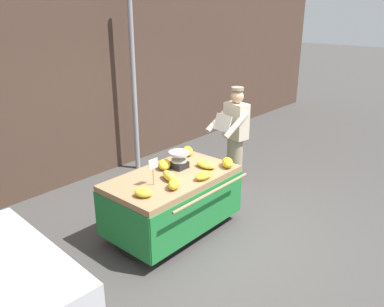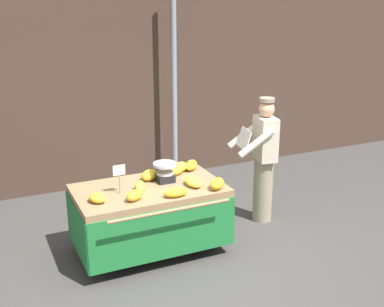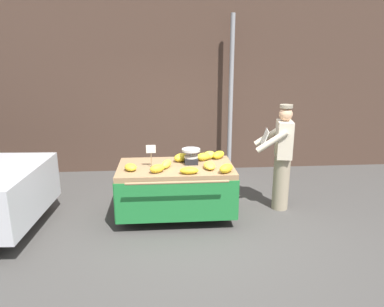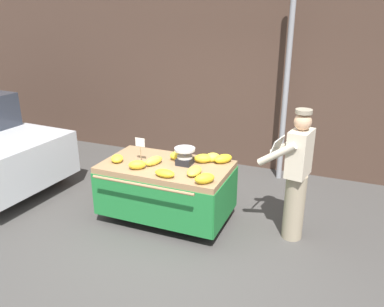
{
  "view_description": "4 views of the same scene",
  "coord_description": "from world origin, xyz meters",
  "px_view_note": "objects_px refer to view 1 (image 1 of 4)",
  "views": [
    {
      "loc": [
        -3.64,
        -2.73,
        2.87
      ],
      "look_at": [
        0.01,
        0.46,
        1.06
      ],
      "focal_mm": 36.49,
      "sensor_mm": 36.0,
      "label": 1
    },
    {
      "loc": [
        -2.12,
        -4.6,
        3.0
      ],
      "look_at": [
        0.18,
        0.39,
        1.22
      ],
      "focal_mm": 46.54,
      "sensor_mm": 36.0,
      "label": 2
    },
    {
      "loc": [
        -0.48,
        -4.62,
        2.46
      ],
      "look_at": [
        -0.08,
        0.39,
        1.06
      ],
      "focal_mm": 33.5,
      "sensor_mm": 36.0,
      "label": 3
    },
    {
      "loc": [
        1.87,
        -3.85,
        2.79
      ],
      "look_at": [
        0.08,
        0.49,
        1.06
      ],
      "focal_mm": 36.24,
      "sensor_mm": 36.0,
      "label": 4
    }
  ],
  "objects_px": {
    "banana_cart": "(172,191)",
    "banana_bunch_0": "(174,184)",
    "banana_bunch_4": "(206,164)",
    "banana_bunch_6": "(181,154)",
    "banana_bunch_9": "(188,151)",
    "price_sign": "(153,166)",
    "banana_bunch_8": "(144,193)",
    "weighing_scale": "(179,160)",
    "banana_bunch_2": "(169,176)",
    "banana_bunch_1": "(181,157)",
    "street_pole": "(134,84)",
    "banana_bunch_3": "(204,175)",
    "banana_bunch_7": "(165,164)",
    "banana_bunch_5": "(228,163)",
    "vendor_person": "(235,138)"
  },
  "relations": [
    {
      "from": "banana_bunch_6",
      "to": "banana_bunch_9",
      "type": "xyz_separation_m",
      "value": [
        0.15,
        0.01,
        -0.0
      ]
    },
    {
      "from": "banana_bunch_3",
      "to": "vendor_person",
      "type": "relative_size",
      "value": 0.15
    },
    {
      "from": "banana_bunch_7",
      "to": "banana_bunch_8",
      "type": "distance_m",
      "value": 0.85
    },
    {
      "from": "banana_bunch_1",
      "to": "banana_bunch_7",
      "type": "bearing_deg",
      "value": -175.36
    },
    {
      "from": "banana_bunch_6",
      "to": "banana_bunch_8",
      "type": "distance_m",
      "value": 1.31
    },
    {
      "from": "banana_bunch_9",
      "to": "price_sign",
      "type": "bearing_deg",
      "value": -159.99
    },
    {
      "from": "price_sign",
      "to": "banana_bunch_1",
      "type": "xyz_separation_m",
      "value": [
        0.81,
        0.29,
        -0.19
      ]
    },
    {
      "from": "street_pole",
      "to": "banana_bunch_4",
      "type": "relative_size",
      "value": 10.84
    },
    {
      "from": "weighing_scale",
      "to": "banana_bunch_6",
      "type": "distance_m",
      "value": 0.4
    },
    {
      "from": "banana_bunch_2",
      "to": "banana_bunch_9",
      "type": "distance_m",
      "value": 0.94
    },
    {
      "from": "street_pole",
      "to": "banana_bunch_6",
      "type": "xyz_separation_m",
      "value": [
        -0.65,
        -1.73,
        -0.71
      ]
    },
    {
      "from": "price_sign",
      "to": "banana_bunch_9",
      "type": "height_order",
      "value": "price_sign"
    },
    {
      "from": "vendor_person",
      "to": "street_pole",
      "type": "bearing_deg",
      "value": 105.02
    },
    {
      "from": "weighing_scale",
      "to": "vendor_person",
      "type": "distance_m",
      "value": 1.46
    },
    {
      "from": "street_pole",
      "to": "vendor_person",
      "type": "distance_m",
      "value": 2.07
    },
    {
      "from": "banana_bunch_3",
      "to": "banana_bunch_8",
      "type": "bearing_deg",
      "value": 165.99
    },
    {
      "from": "banana_bunch_3",
      "to": "banana_bunch_0",
      "type": "bearing_deg",
      "value": 168.46
    },
    {
      "from": "weighing_scale",
      "to": "banana_bunch_2",
      "type": "bearing_deg",
      "value": -154.83
    },
    {
      "from": "banana_bunch_2",
      "to": "banana_bunch_8",
      "type": "relative_size",
      "value": 1.34
    },
    {
      "from": "banana_bunch_8",
      "to": "banana_bunch_9",
      "type": "relative_size",
      "value": 0.78
    },
    {
      "from": "banana_bunch_1",
      "to": "banana_bunch_8",
      "type": "relative_size",
      "value": 1.19
    },
    {
      "from": "banana_cart",
      "to": "banana_bunch_0",
      "type": "height_order",
      "value": "banana_bunch_0"
    },
    {
      "from": "banana_bunch_1",
      "to": "street_pole",
      "type": "bearing_deg",
      "value": 67.58
    },
    {
      "from": "weighing_scale",
      "to": "banana_bunch_6",
      "type": "height_order",
      "value": "weighing_scale"
    },
    {
      "from": "banana_bunch_3",
      "to": "banana_bunch_5",
      "type": "relative_size",
      "value": 1.03
    },
    {
      "from": "price_sign",
      "to": "banana_bunch_5",
      "type": "bearing_deg",
      "value": -17.4
    },
    {
      "from": "banana_bunch_8",
      "to": "banana_cart",
      "type": "bearing_deg",
      "value": 15.27
    },
    {
      "from": "banana_bunch_2",
      "to": "banana_bunch_3",
      "type": "bearing_deg",
      "value": -44.24
    },
    {
      "from": "banana_bunch_0",
      "to": "banana_bunch_5",
      "type": "distance_m",
      "value": 0.98
    },
    {
      "from": "street_pole",
      "to": "banana_cart",
      "type": "height_order",
      "value": "street_pole"
    },
    {
      "from": "banana_bunch_6",
      "to": "banana_bunch_9",
      "type": "distance_m",
      "value": 0.15
    },
    {
      "from": "street_pole",
      "to": "banana_bunch_9",
      "type": "height_order",
      "value": "street_pole"
    },
    {
      "from": "weighing_scale",
      "to": "vendor_person",
      "type": "xyz_separation_m",
      "value": [
        1.46,
        0.11,
        -0.08
      ]
    },
    {
      "from": "banana_bunch_1",
      "to": "banana_bunch_3",
      "type": "relative_size",
      "value": 0.96
    },
    {
      "from": "street_pole",
      "to": "banana_bunch_6",
      "type": "relative_size",
      "value": 15.57
    },
    {
      "from": "banana_bunch_2",
      "to": "vendor_person",
      "type": "bearing_deg",
      "value": 8.96
    },
    {
      "from": "weighing_scale",
      "to": "banana_bunch_4",
      "type": "relative_size",
      "value": 0.94
    },
    {
      "from": "banana_bunch_5",
      "to": "banana_bunch_9",
      "type": "distance_m",
      "value": 0.72
    },
    {
      "from": "street_pole",
      "to": "banana_bunch_2",
      "type": "height_order",
      "value": "street_pole"
    },
    {
      "from": "banana_cart",
      "to": "banana_bunch_7",
      "type": "relative_size",
      "value": 7.16
    },
    {
      "from": "price_sign",
      "to": "banana_bunch_4",
      "type": "height_order",
      "value": "price_sign"
    },
    {
      "from": "banana_cart",
      "to": "banana_bunch_1",
      "type": "height_order",
      "value": "banana_bunch_1"
    },
    {
      "from": "banana_cart",
      "to": "banana_bunch_9",
      "type": "distance_m",
      "value": 0.83
    },
    {
      "from": "banana_bunch_3",
      "to": "banana_cart",
      "type": "bearing_deg",
      "value": 114.57
    },
    {
      "from": "banana_bunch_6",
      "to": "banana_bunch_8",
      "type": "xyz_separation_m",
      "value": [
        -1.2,
        -0.52,
        -0.01
      ]
    },
    {
      "from": "banana_cart",
      "to": "banana_bunch_3",
      "type": "distance_m",
      "value": 0.51
    },
    {
      "from": "banana_bunch_1",
      "to": "banana_bunch_2",
      "type": "bearing_deg",
      "value": -150.22
    },
    {
      "from": "price_sign",
      "to": "weighing_scale",
      "type": "bearing_deg",
      "value": 12.75
    },
    {
      "from": "banana_cart",
      "to": "banana_bunch_9",
      "type": "relative_size",
      "value": 6.45
    },
    {
      "from": "banana_bunch_4",
      "to": "banana_bunch_6",
      "type": "height_order",
      "value": "banana_bunch_6"
    }
  ]
}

